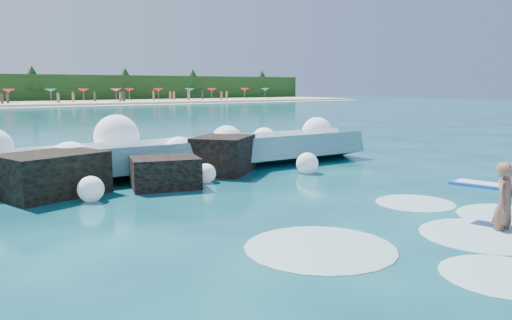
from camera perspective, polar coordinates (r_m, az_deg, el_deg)
The scene contains 7 objects.
ground at distance 10.02m, azimuth -0.68°, elevation -8.93°, with size 200.00×200.00×0.00m, color #082F42.
breaking_wave at distance 17.42m, azimuth -11.33°, elevation 0.13°, with size 17.12×2.71×1.48m.
rock_cluster at distance 15.58m, azimuth -12.79°, elevation -1.04°, with size 8.59×3.52×1.50m.
surfer_with_board at distance 11.52m, azimuth 26.69°, elevation -4.20°, with size 1.21×2.94×1.76m.
wave_spray at distance 17.20m, azimuth -11.83°, elevation 1.47°, with size 15.17×4.58×2.09m.
surf_foam at distance 11.05m, azimuth 20.59°, elevation -7.81°, with size 9.25×6.06×0.14m.
beachgoers at distance 84.49m, azimuth -24.35°, elevation 6.46°, with size 93.59×13.44×1.91m.
Camera 1 is at (-5.27, -7.97, 3.00)m, focal length 35.00 mm.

